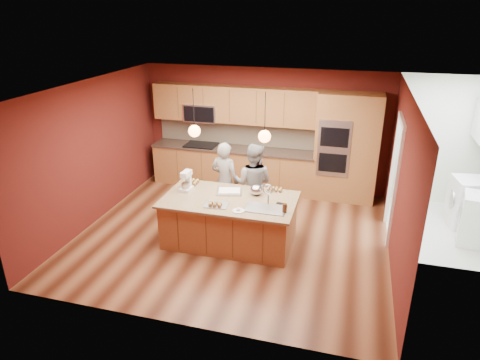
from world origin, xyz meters
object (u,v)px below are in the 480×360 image
(stand_mixer, at_px, (186,182))
(mixing_bowl, at_px, (256,190))
(person_right, at_px, (253,183))
(person_left, at_px, (225,181))
(island, at_px, (230,220))

(stand_mixer, distance_m, mixing_bowl, 1.26)
(person_right, relative_size, mixing_bowl, 7.00)
(person_right, height_order, mixing_bowl, person_right)
(stand_mixer, bearing_deg, person_left, 62.62)
(island, bearing_deg, person_left, 112.83)
(island, height_order, person_left, person_left)
(island, xyz_separation_m, person_right, (0.19, 0.90, 0.35))
(person_left, height_order, stand_mixer, person_left)
(stand_mixer, xyz_separation_m, mixing_bowl, (1.25, 0.14, -0.07))
(island, xyz_separation_m, stand_mixer, (-0.86, 0.15, 0.57))
(person_left, distance_m, person_right, 0.56)
(person_left, bearing_deg, island, 124.01)
(person_left, relative_size, mixing_bowl, 6.92)
(stand_mixer, relative_size, mixing_bowl, 1.61)
(mixing_bowl, bearing_deg, person_left, 141.55)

